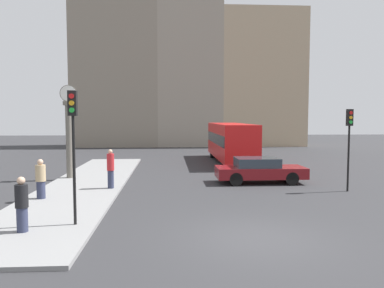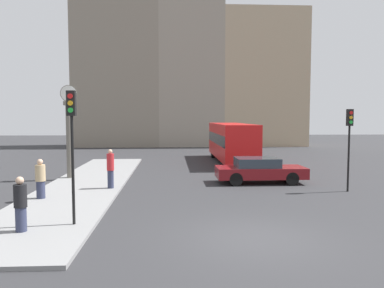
% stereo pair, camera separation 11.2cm
% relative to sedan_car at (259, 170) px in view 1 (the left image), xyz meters
% --- Properties ---
extents(ground_plane, '(120.00, 120.00, 0.00)m').
position_rel_sedan_car_xyz_m(ground_plane, '(-2.24, -8.75, -0.68)').
color(ground_plane, '#2D2D30').
extents(sidewalk_corner, '(3.75, 21.19, 0.12)m').
position_rel_sedan_car_xyz_m(sidewalk_corner, '(-8.80, -0.15, -0.62)').
color(sidewalk_corner, gray).
rests_on(sidewalk_corner, ground_plane).
extents(building_row, '(26.79, 5.00, 18.33)m').
position_rel_sedan_car_xyz_m(building_row, '(-2.44, 25.26, 7.79)').
color(building_row, gray).
rests_on(building_row, ground_plane).
extents(sedan_car, '(4.57, 1.80, 1.32)m').
position_rel_sedan_car_xyz_m(sedan_car, '(0.00, 0.00, 0.00)').
color(sedan_car, maroon).
rests_on(sedan_car, ground_plane).
extents(bus_distant, '(2.37, 9.92, 2.91)m').
position_rel_sedan_car_xyz_m(bus_distant, '(-0.04, 8.97, 0.98)').
color(bus_distant, red).
rests_on(bus_distant, ground_plane).
extents(traffic_light_near, '(0.26, 0.24, 4.10)m').
position_rel_sedan_car_xyz_m(traffic_light_near, '(-7.58, -7.49, 2.36)').
color(traffic_light_near, black).
rests_on(traffic_light_near, sidewalk_corner).
extents(traffic_light_far, '(0.26, 0.24, 3.78)m').
position_rel_sedan_car_xyz_m(traffic_light_far, '(3.54, -2.43, 2.03)').
color(traffic_light_far, black).
rests_on(traffic_light_far, ground_plane).
extents(street_clock, '(0.90, 0.48, 5.01)m').
position_rel_sedan_car_xyz_m(street_clock, '(-10.07, 1.55, 1.84)').
color(street_clock, '#666056').
rests_on(street_clock, sidewalk_corner).
extents(pedestrian_black_jacket, '(0.36, 0.36, 1.60)m').
position_rel_sedan_car_xyz_m(pedestrian_black_jacket, '(-8.91, -8.15, 0.23)').
color(pedestrian_black_jacket, '#2D334C').
rests_on(pedestrian_black_jacket, sidewalk_corner).
extents(pedestrian_red_top, '(0.33, 0.33, 1.81)m').
position_rel_sedan_car_xyz_m(pedestrian_red_top, '(-7.39, -1.63, 0.35)').
color(pedestrian_red_top, '#2D334C').
rests_on(pedestrian_red_top, sidewalk_corner).
extents(pedestrian_tan_coat, '(0.40, 0.40, 1.61)m').
position_rel_sedan_car_xyz_m(pedestrian_tan_coat, '(-9.87, -3.69, 0.23)').
color(pedestrian_tan_coat, '#2D334C').
rests_on(pedestrian_tan_coat, sidewalk_corner).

